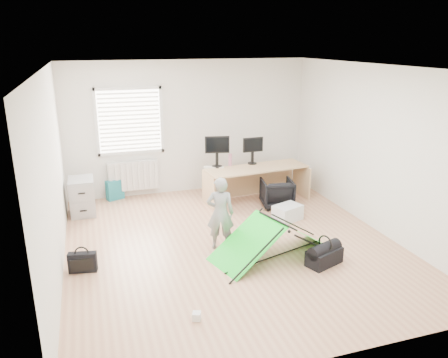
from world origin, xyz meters
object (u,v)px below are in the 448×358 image
object	(u,v)px
filing_cabinet	(82,196)
monitor_right	(252,154)
storage_crate	(288,213)
desk	(257,184)
kite	(277,239)
monitor_left	(217,156)
person	(220,213)
office_chair	(277,193)
duffel_bag	(324,257)
thermos	(230,160)
laptop_bag	(83,262)

from	to	relation	value
filing_cabinet	monitor_right	bearing A→B (deg)	0.21
filing_cabinet	storage_crate	bearing A→B (deg)	-21.32
desk	monitor_right	distance (m)	0.61
monitor_right	kite	world-z (taller)	monitor_right
monitor_left	storage_crate	distance (m)	1.81
person	storage_crate	world-z (taller)	person
monitor_left	office_chair	bearing A→B (deg)	-22.53
storage_crate	duffel_bag	xyz separation A→B (m)	(-0.21, -1.64, -0.02)
filing_cabinet	duffel_bag	bearing A→B (deg)	-42.35
office_chair	storage_crate	world-z (taller)	office_chair
filing_cabinet	storage_crate	size ratio (longest dim) A/B	1.40
monitor_right	office_chair	world-z (taller)	monitor_right
filing_cabinet	duffel_bag	distance (m)	4.45
kite	storage_crate	size ratio (longest dim) A/B	3.84
desk	thermos	world-z (taller)	thermos
thermos	storage_crate	world-z (taller)	thermos
thermos	office_chair	world-z (taller)	thermos
person	thermos	bearing A→B (deg)	-94.49
desk	storage_crate	xyz separation A→B (m)	(0.16, -1.10, -0.21)
office_chair	laptop_bag	size ratio (longest dim) A/B	1.56
thermos	storage_crate	xyz separation A→B (m)	(0.62, -1.38, -0.67)
office_chair	storage_crate	size ratio (longest dim) A/B	1.23
storage_crate	person	bearing A→B (deg)	-154.73
desk	person	distance (m)	2.22
desk	storage_crate	bearing A→B (deg)	-87.62
desk	filing_cabinet	size ratio (longest dim) A/B	2.97
person	desk	bearing A→B (deg)	-108.39
monitor_left	laptop_bag	bearing A→B (deg)	-127.06
monitor_left	kite	distance (m)	2.66
filing_cabinet	office_chair	world-z (taller)	filing_cabinet
monitor_left	laptop_bag	size ratio (longest dim) A/B	1.25
thermos	person	distance (m)	2.25
person	kite	bearing A→B (deg)	160.44
kite	office_chair	bearing A→B (deg)	48.93
monitor_right	filing_cabinet	bearing A→B (deg)	178.46
duffel_bag	laptop_bag	bearing A→B (deg)	145.30
office_chair	storage_crate	distance (m)	0.68
filing_cabinet	storage_crate	distance (m)	3.73
desk	office_chair	distance (m)	0.51
office_chair	laptop_bag	bearing A→B (deg)	32.92
office_chair	person	bearing A→B (deg)	51.57
filing_cabinet	kite	distance (m)	3.75
filing_cabinet	thermos	size ratio (longest dim) A/B	2.82
kite	storage_crate	distance (m)	1.45
desk	monitor_right	size ratio (longest dim) A/B	4.82
desk	kite	distance (m)	2.40
desk	laptop_bag	world-z (taller)	desk
desk	duffel_bag	xyz separation A→B (m)	(-0.05, -2.73, -0.23)
monitor_left	duffel_bag	world-z (taller)	monitor_left
person	duffel_bag	world-z (taller)	person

